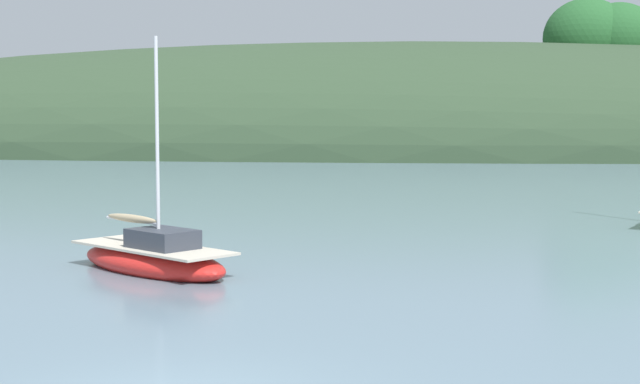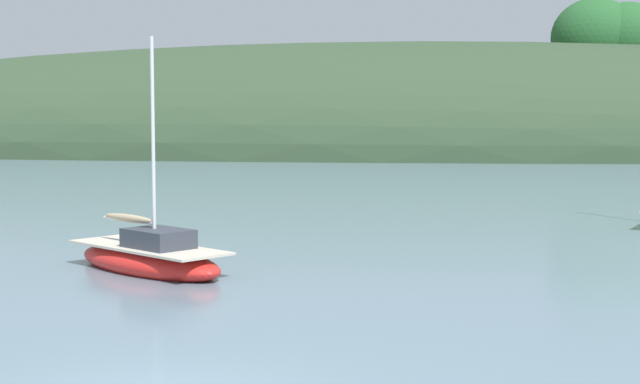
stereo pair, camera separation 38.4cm
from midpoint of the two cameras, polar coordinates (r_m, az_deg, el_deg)
name	(u,v)px [view 2 (the right image)]	position (r m, az deg, el deg)	size (l,w,h in m)	color
far_shoreline_hill	(391,151)	(89.71, 4.38, 2.42)	(150.00, 36.00, 24.33)	#2D422B
sailboat_teal_outer	(149,258)	(24.19, -9.64, -3.88)	(5.16, 4.53, 5.96)	red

